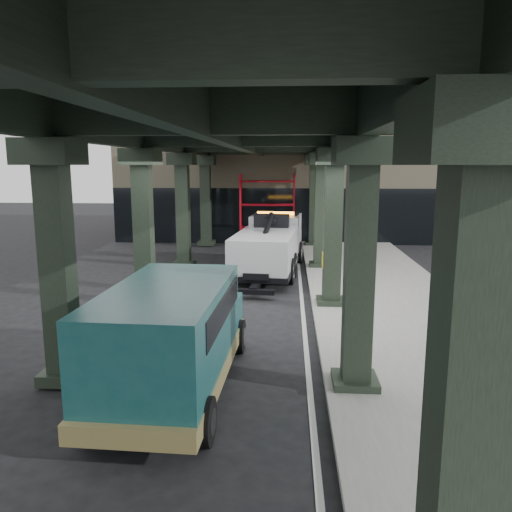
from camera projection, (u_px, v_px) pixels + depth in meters
The scene contains 8 objects.
ground at pixel (244, 326), 14.18m from camera, with size 90.00×90.00×0.00m, color black.
sidewalk at pixel (391, 306), 15.84m from camera, with size 5.00×40.00×0.15m, color gray.
lane_stripe at pixel (302, 307), 16.03m from camera, with size 0.12×38.00×0.01m, color silver.
viaduct at pixel (236, 133), 15.19m from camera, with size 7.40×32.00×6.40m.
building at pixel (301, 173), 32.96m from camera, with size 22.00×10.00×8.00m, color #C6B793.
scaffolding at pixel (267, 208), 28.17m from camera, with size 3.08×0.88×4.00m.
tow_truck at pixel (271, 243), 21.10m from camera, with size 2.88×7.93×2.55m.
towed_van at pixel (173, 335), 9.76m from camera, with size 2.42×5.66×2.27m.
Camera 1 is at (1.24, -13.54, 4.50)m, focal length 35.00 mm.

